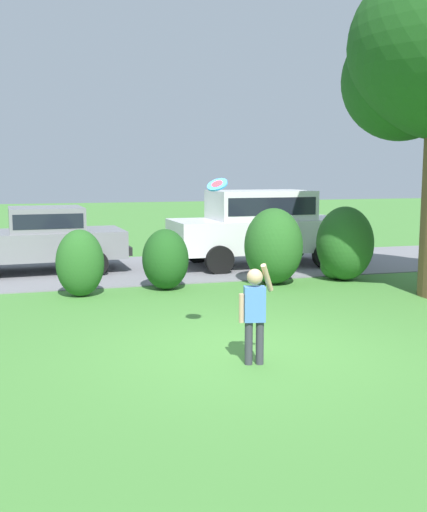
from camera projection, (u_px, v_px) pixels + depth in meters
The scene contains 10 objects.
ground_plane at pixel (246, 349), 8.24m from camera, with size 80.00×80.00×0.00m, color #478438.
driveway_strip at pixel (150, 269), 14.96m from camera, with size 28.00×4.40×0.02m, color slate.
shrub_near_tree at pixel (80, 263), 11.66m from camera, with size 0.92×0.79×1.30m.
shrub_centre_left at pixel (165, 259), 12.37m from camera, with size 0.94×1.03×1.24m.
shrub_centre at pixel (273, 246), 12.96m from camera, with size 1.24×1.34×1.63m.
shrub_centre_right at pixel (344, 245), 13.43m from camera, with size 1.23×1.36×1.63m.
parked_sedan at pixel (37, 237), 14.37m from camera, with size 4.48×2.26×1.56m.
parked_suv at pixel (260, 224), 15.41m from camera, with size 4.74×2.17×1.92m.
child_thrower at pixel (255, 308), 7.51m from camera, with size 0.47×0.23×1.29m.
frisbee at pixel (217, 185), 8.01m from camera, with size 0.31×0.27×0.23m.
Camera 1 is at (-2.68, -7.54, 2.39)m, focal length 42.60 mm.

